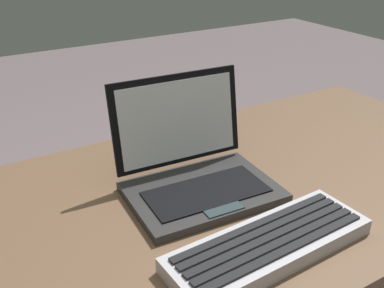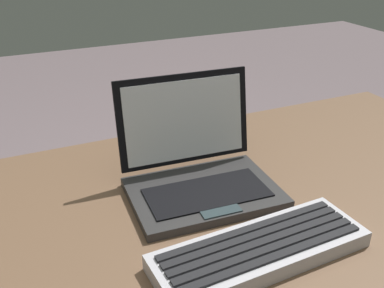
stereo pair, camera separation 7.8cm
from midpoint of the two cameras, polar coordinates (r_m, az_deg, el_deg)
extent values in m
cube|color=brown|center=(0.86, -3.95, -8.49)|extent=(1.52, 0.64, 0.04)
cylinder|color=black|center=(1.59, 14.97, -6.80)|extent=(0.07, 0.07, 0.67)
cube|color=#2E2D2D|center=(0.86, -1.26, -6.21)|extent=(0.29, 0.21, 0.02)
cube|color=black|center=(0.84, -0.83, -6.12)|extent=(0.23, 0.12, 0.00)
cube|color=#28363A|center=(0.80, 1.14, -8.23)|extent=(0.07, 0.04, 0.00)
cube|color=black|center=(0.90, -4.38, 3.09)|extent=(0.27, 0.05, 0.18)
cube|color=white|center=(0.89, -4.25, 2.92)|extent=(0.25, 0.04, 0.16)
cube|color=silver|center=(0.90, -4.18, 1.43)|extent=(0.23, 0.02, 0.01)
cube|color=silver|center=(0.73, 6.69, -12.67)|extent=(0.35, 0.13, 0.03)
cube|color=black|center=(0.70, 8.70, -13.19)|extent=(0.32, 0.03, 0.00)
cube|color=black|center=(0.71, 7.71, -12.44)|extent=(0.32, 0.03, 0.00)
cube|color=black|center=(0.72, 6.76, -11.70)|extent=(0.32, 0.03, 0.00)
cube|color=black|center=(0.73, 5.84, -10.98)|extent=(0.32, 0.03, 0.00)
cube|color=black|center=(0.74, 4.95, -10.28)|extent=(0.32, 0.03, 0.00)
camera|label=1|loc=(0.04, -92.86, -1.42)|focal=42.26mm
camera|label=2|loc=(0.04, 87.14, 1.42)|focal=42.26mm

